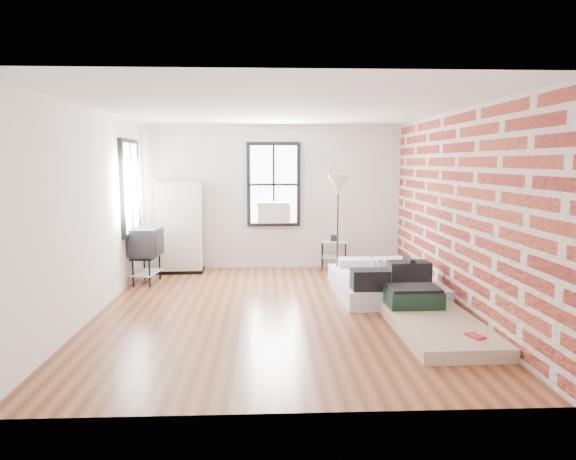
{
  "coord_description": "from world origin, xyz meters",
  "views": [
    {
      "loc": [
        -0.16,
        -7.05,
        2.09
      ],
      "look_at": [
        0.16,
        0.3,
        1.11
      ],
      "focal_mm": 32.0,
      "sensor_mm": 36.0,
      "label": 1
    }
  ],
  "objects_px": {
    "wardrobe": "(180,228)",
    "tv_stand": "(146,244)",
    "floor_lamp": "(338,189)",
    "mattress_main": "(385,282)",
    "mattress_bare": "(432,320)",
    "side_table": "(334,247)"
  },
  "relations": [
    {
      "from": "wardrobe",
      "to": "tv_stand",
      "type": "relative_size",
      "value": 1.8
    },
    {
      "from": "floor_lamp",
      "to": "tv_stand",
      "type": "relative_size",
      "value": 1.97
    },
    {
      "from": "mattress_main",
      "to": "floor_lamp",
      "type": "distance_m",
      "value": 1.79
    },
    {
      "from": "floor_lamp",
      "to": "mattress_main",
      "type": "bearing_deg",
      "value": -51.52
    },
    {
      "from": "mattress_bare",
      "to": "side_table",
      "type": "relative_size",
      "value": 2.91
    },
    {
      "from": "mattress_bare",
      "to": "side_table",
      "type": "bearing_deg",
      "value": 100.6
    },
    {
      "from": "wardrobe",
      "to": "tv_stand",
      "type": "height_order",
      "value": "wardrobe"
    },
    {
      "from": "side_table",
      "to": "wardrobe",
      "type": "bearing_deg",
      "value": -178.64
    },
    {
      "from": "mattress_main",
      "to": "tv_stand",
      "type": "height_order",
      "value": "tv_stand"
    },
    {
      "from": "wardrobe",
      "to": "mattress_main",
      "type": "bearing_deg",
      "value": -28.85
    },
    {
      "from": "mattress_main",
      "to": "side_table",
      "type": "height_order",
      "value": "side_table"
    },
    {
      "from": "mattress_bare",
      "to": "side_table",
      "type": "xyz_separation_m",
      "value": [
        -0.76,
        3.64,
        0.33
      ]
    },
    {
      "from": "mattress_main",
      "to": "wardrobe",
      "type": "xyz_separation_m",
      "value": [
        -3.53,
        1.78,
        0.67
      ]
    },
    {
      "from": "mattress_bare",
      "to": "wardrobe",
      "type": "height_order",
      "value": "wardrobe"
    },
    {
      "from": "wardrobe",
      "to": "side_table",
      "type": "distance_m",
      "value": 2.98
    },
    {
      "from": "mattress_main",
      "to": "side_table",
      "type": "relative_size",
      "value": 3.16
    },
    {
      "from": "tv_stand",
      "to": "side_table",
      "type": "bearing_deg",
      "value": 21.91
    },
    {
      "from": "side_table",
      "to": "mattress_main",
      "type": "bearing_deg",
      "value": -72.5
    },
    {
      "from": "mattress_main",
      "to": "floor_lamp",
      "type": "height_order",
      "value": "floor_lamp"
    },
    {
      "from": "wardrobe",
      "to": "side_table",
      "type": "relative_size",
      "value": 2.54
    },
    {
      "from": "mattress_main",
      "to": "side_table",
      "type": "distance_m",
      "value": 1.95
    },
    {
      "from": "mattress_main",
      "to": "mattress_bare",
      "type": "xyz_separation_m",
      "value": [
        0.18,
        -1.8,
        -0.06
      ]
    }
  ]
}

